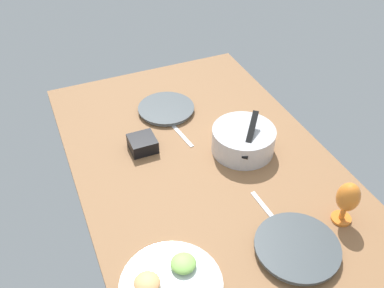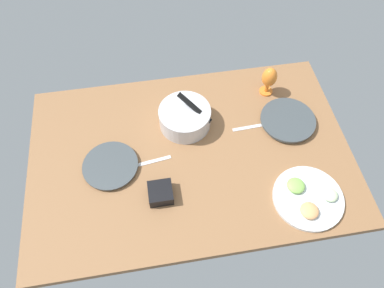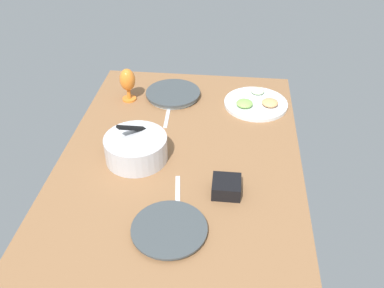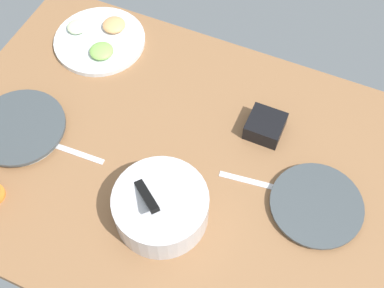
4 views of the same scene
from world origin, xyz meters
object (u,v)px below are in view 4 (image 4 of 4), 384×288
(dinner_plate_right, at_px, (20,128))
(square_bowl_black, at_px, (265,125))
(fruit_platter, at_px, (100,39))
(mixing_bowl, at_px, (160,206))
(dinner_plate_left, at_px, (316,205))

(dinner_plate_right, height_order, square_bowl_black, square_bowl_black)
(fruit_platter, relative_size, square_bowl_black, 2.93)
(mixing_bowl, relative_size, fruit_platter, 0.82)
(dinner_plate_right, xyz_separation_m, mixing_bowl, (-0.53, 0.08, 0.04))
(dinner_plate_right, relative_size, mixing_bowl, 1.08)
(dinner_plate_right, distance_m, fruit_platter, 0.44)
(dinner_plate_left, bearing_deg, square_bowl_black, -40.32)
(fruit_platter, bearing_deg, dinner_plate_right, 84.88)
(square_bowl_black, bearing_deg, dinner_plate_right, 23.76)
(dinner_plate_left, xyz_separation_m, dinner_plate_right, (0.93, 0.12, 0.00))
(dinner_plate_left, distance_m, mixing_bowl, 0.45)
(dinner_plate_left, relative_size, dinner_plate_right, 0.93)
(fruit_platter, xyz_separation_m, square_bowl_black, (-0.67, 0.13, 0.02))
(dinner_plate_left, height_order, dinner_plate_right, dinner_plate_right)
(dinner_plate_left, relative_size, mixing_bowl, 1.01)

